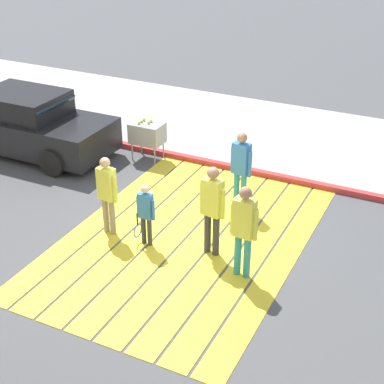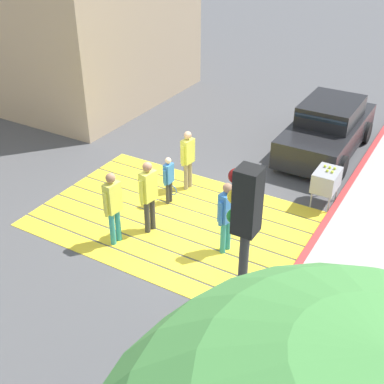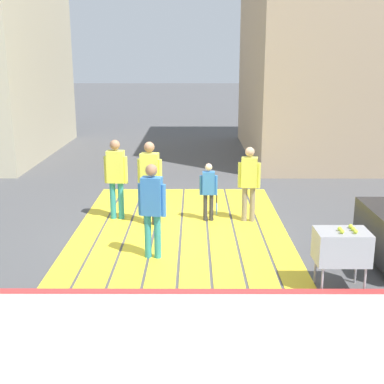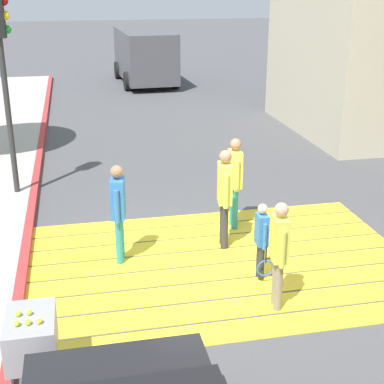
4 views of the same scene
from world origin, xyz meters
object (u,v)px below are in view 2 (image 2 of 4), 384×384
object	(u,v)px
car_parked_near_curb	(327,129)
tennis_ball_cart	(326,180)
pedestrian_adult_lead	(227,213)
pedestrian_adult_trailing	(188,156)
traffic_light_corner	(242,255)
pedestrian_child_with_racket	(169,178)
pedestrian_adult_side	(149,192)
pedestrian_teen_behind	(113,203)

from	to	relation	value
car_parked_near_curb	tennis_ball_cart	xyz separation A→B (m)	(-0.90, 2.91, -0.04)
pedestrian_adult_lead	pedestrian_adult_trailing	size ratio (longest dim) A/B	1.04
traffic_light_corner	pedestrian_child_with_racket	xyz separation A→B (m)	(4.07, -4.58, -2.32)
pedestrian_adult_side	pedestrian_teen_behind	size ratio (longest dim) A/B	1.01
pedestrian_teen_behind	car_parked_near_curb	bearing A→B (deg)	-110.92
car_parked_near_curb	pedestrian_teen_behind	distance (m)	7.34
pedestrian_adult_lead	pedestrian_adult_side	world-z (taller)	pedestrian_adult_side
traffic_light_corner	pedestrian_adult_side	distance (m)	5.43
tennis_ball_cart	pedestrian_adult_side	distance (m)	4.46
tennis_ball_cart	pedestrian_adult_lead	bearing A→B (deg)	67.09
traffic_light_corner	pedestrian_adult_trailing	bearing A→B (deg)	-53.47
tennis_ball_cart	pedestrian_child_with_racket	xyz separation A→B (m)	(3.39, 1.92, 0.02)
pedestrian_adult_trailing	pedestrian_child_with_racket	size ratio (longest dim) A/B	1.28
pedestrian_teen_behind	pedestrian_adult_trailing	bearing A→B (deg)	-93.31
car_parked_near_curb	pedestrian_adult_side	distance (m)	6.48
tennis_ball_cart	pedestrian_teen_behind	xyz separation A→B (m)	(3.52, 3.94, 0.34)
traffic_light_corner	tennis_ball_cart	world-z (taller)	traffic_light_corner
car_parked_near_curb	pedestrian_adult_side	bearing A→B (deg)	69.97
car_parked_near_curb	pedestrian_teen_behind	size ratio (longest dim) A/B	2.43
tennis_ball_cart	pedestrian_adult_trailing	xyz separation A→B (m)	(3.35, 1.06, 0.26)
car_parked_near_curb	pedestrian_adult_trailing	distance (m)	4.68
traffic_light_corner	pedestrian_teen_behind	bearing A→B (deg)	-31.44
pedestrian_adult_trailing	pedestrian_teen_behind	bearing A→B (deg)	86.69
car_parked_near_curb	pedestrian_adult_side	world-z (taller)	pedestrian_adult_side
tennis_ball_cart	pedestrian_teen_behind	distance (m)	5.29
tennis_ball_cart	pedestrian_adult_trailing	bearing A→B (deg)	17.54
tennis_ball_cart	pedestrian_teen_behind	size ratio (longest dim) A/B	0.57
car_parked_near_curb	traffic_light_corner	size ratio (longest dim) A/B	1.01
car_parked_near_curb	pedestrian_adult_lead	world-z (taller)	pedestrian_adult_lead
pedestrian_adult_lead	pedestrian_child_with_racket	world-z (taller)	pedestrian_adult_lead
traffic_light_corner	pedestrian_adult_lead	bearing A→B (deg)	-61.24
tennis_ball_cart	pedestrian_adult_lead	size ratio (longest dim) A/B	0.59
pedestrian_adult_trailing	pedestrian_adult_side	size ratio (longest dim) A/B	0.92
tennis_ball_cart	pedestrian_child_with_racket	distance (m)	3.89
pedestrian_adult_trailing	pedestrian_teen_behind	world-z (taller)	pedestrian_teen_behind
tennis_ball_cart	traffic_light_corner	bearing A→B (deg)	95.96
car_parked_near_curb	pedestrian_adult_lead	xyz separation A→B (m)	(0.36, 5.89, 0.26)
car_parked_near_curb	pedestrian_adult_trailing	xyz separation A→B (m)	(2.45, 3.97, 0.22)
pedestrian_adult_side	pedestrian_child_with_racket	world-z (taller)	pedestrian_adult_side
pedestrian_adult_trailing	pedestrian_teen_behind	size ratio (longest dim) A/B	0.93
pedestrian_adult_lead	pedestrian_adult_trailing	bearing A→B (deg)	-42.44
pedestrian_teen_behind	traffic_light_corner	bearing A→B (deg)	148.56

